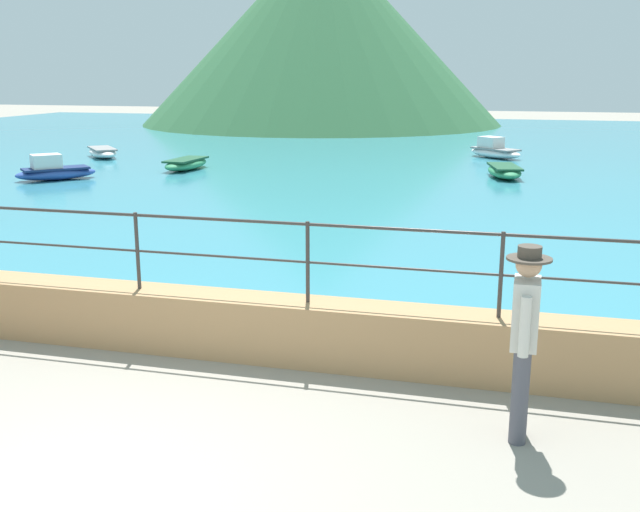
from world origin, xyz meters
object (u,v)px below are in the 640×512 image
object	(u,v)px
boat_5	(103,152)
boat_7	(494,151)
person_walking	(524,334)
boat_2	(54,171)
boat_6	(186,164)
boat_1	(504,171)

from	to	relation	value
boat_5	boat_7	world-z (taller)	boat_7
person_walking	boat_5	size ratio (longest dim) A/B	0.75
boat_2	boat_5	world-z (taller)	boat_2
boat_2	boat_6	size ratio (longest dim) A/B	0.98
boat_2	boat_7	bearing A→B (deg)	37.12
boat_5	boat_7	xyz separation A→B (m)	(14.05, 3.65, 0.07)
boat_5	boat_6	bearing A→B (deg)	-28.90
boat_2	boat_6	xyz separation A→B (m)	(2.75, 3.15, -0.07)
person_walking	boat_7	bearing A→B (deg)	92.77
person_walking	boat_7	size ratio (longest dim) A/B	0.76
person_walking	boat_5	bearing A→B (deg)	129.28
boat_6	boat_2	bearing A→B (deg)	-131.11
person_walking	boat_1	size ratio (longest dim) A/B	0.72
boat_1	boat_5	xyz separation A→B (m)	(-14.56, 1.70, 0.00)
boat_2	boat_6	bearing A→B (deg)	48.89
boat_6	person_walking	bearing A→B (deg)	-56.47
person_walking	boat_2	size ratio (longest dim) A/B	0.77
boat_1	boat_6	world-z (taller)	same
boat_1	boat_7	bearing A→B (deg)	95.37
person_walking	boat_5	xyz separation A→B (m)	(-15.12, 18.49, -0.72)
boat_5	boat_6	world-z (taller)	same
boat_2	boat_7	size ratio (longest dim) A/B	0.99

